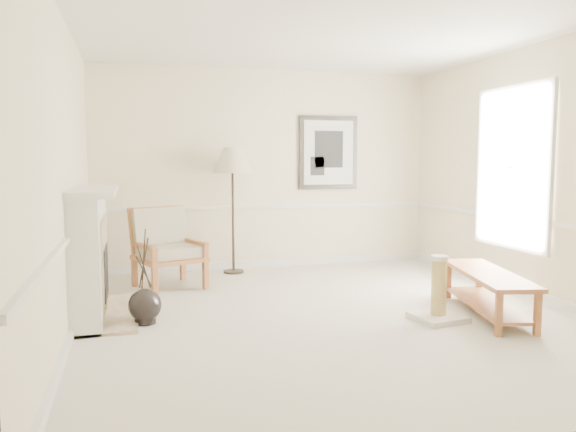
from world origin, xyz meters
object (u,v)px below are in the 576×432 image
object	(u,v)px
floor_vase	(145,306)
floor_lamp	(233,164)
armchair	(165,244)
scratching_post	(438,300)
bench	(488,286)

from	to	relation	value
floor_vase	floor_lamp	size ratio (longest dim) A/B	0.53
armchair	scratching_post	size ratio (longest dim) A/B	1.54
floor_vase	scratching_post	distance (m)	2.89
floor_vase	floor_lamp	distance (m)	2.89
floor_lamp	bench	size ratio (longest dim) A/B	1.08
floor_vase	scratching_post	bearing A→B (deg)	-13.30
floor_lamp	scratching_post	distance (m)	3.53
floor_vase	floor_lamp	xyz separation A→B (m)	(1.26, 2.22, 1.37)
floor_vase	armchair	xyz separation A→B (m)	(0.29, 1.61, 0.36)
armchair	bench	distance (m)	3.84
armchair	bench	bearing A→B (deg)	-55.34
bench	scratching_post	distance (m)	0.61
floor_lamp	scratching_post	size ratio (longest dim) A/B	2.70
floor_lamp	armchair	bearing A→B (deg)	-147.88
floor_lamp	bench	bearing A→B (deg)	-52.83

